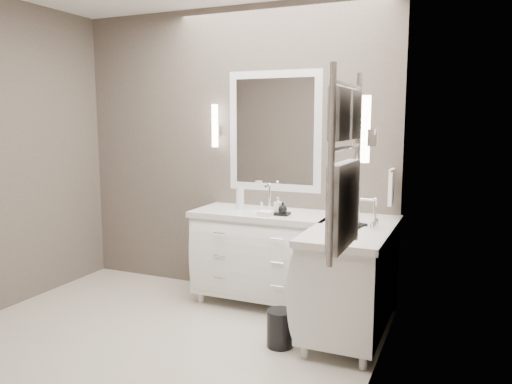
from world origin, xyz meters
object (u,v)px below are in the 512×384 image
at_px(vanity_back, 263,251).
at_px(waste_bin, 280,328).
at_px(vanity_right, 352,273).
at_px(towel_ladder, 344,174).

bearing_deg(vanity_back, waste_bin, -59.47).
relative_size(vanity_back, vanity_right, 1.00).
distance_m(towel_ladder, waste_bin, 1.66).
bearing_deg(towel_ladder, waste_bin, 127.03).
bearing_deg(vanity_back, towel_ladder, -55.90).
height_order(vanity_back, towel_ladder, towel_ladder).
distance_m(vanity_back, vanity_right, 0.93).
bearing_deg(vanity_right, towel_ladder, -80.16).
bearing_deg(vanity_right, vanity_back, 159.62).
height_order(vanity_right, towel_ladder, towel_ladder).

